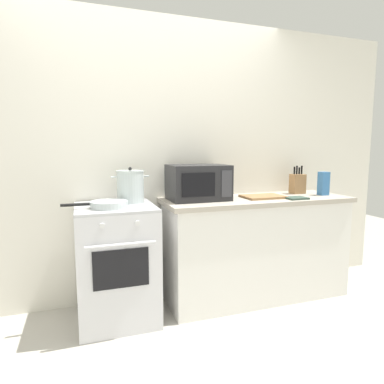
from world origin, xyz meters
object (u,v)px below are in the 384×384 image
frying_pan (108,204)px  pasta_box (323,183)px  stove (117,263)px  microwave (198,182)px  stock_pot (130,186)px  knife_block (298,183)px  oven_mitt (296,198)px  cutting_board (263,197)px

frying_pan → pasta_box: (1.99, 0.04, 0.08)m
stove → microwave: bearing=6.4°
stove → stock_pot: (0.14, 0.12, 0.59)m
stove → knife_block: 1.86m
oven_mitt → stock_pot: bearing=168.9°
knife_block → pasta_box: 0.24m
frying_pan → pasta_box: pasta_box is taller
frying_pan → pasta_box: 1.99m
frying_pan → cutting_board: 1.36m
microwave → stove: bearing=-173.6°
microwave → pasta_box: 1.23m
stock_pot → microwave: microwave is taller
microwave → pasta_box: microwave is taller
stock_pot → microwave: bearing=-3.7°
stove → frying_pan: 0.49m
stock_pot → knife_block: 1.63m
stock_pot → pasta_box: stock_pot is taller
pasta_box → frying_pan: bearing=-178.8°
frying_pan → knife_block: (1.83, 0.21, 0.07)m
microwave → knife_block: (1.06, 0.06, -0.05)m
microwave → oven_mitt: 0.87m
frying_pan → oven_mitt: bearing=-3.1°
stock_pot → microwave: size_ratio=0.61×
stove → frying_pan: frying_pan is taller
cutting_board → pasta_box: pasta_box is taller
pasta_box → knife_block: bearing=134.2°
knife_block → microwave: bearing=-176.6°
knife_block → oven_mitt: (-0.23, -0.30, -0.09)m
stove → oven_mitt: oven_mitt is taller
stock_pot → frying_pan: size_ratio=0.65×
oven_mitt → knife_block: bearing=52.6°
stock_pot → pasta_box: (1.79, -0.15, -0.02)m
stock_pot → oven_mitt: bearing=-11.1°
frying_pan → cutting_board: frying_pan is taller
cutting_board → pasta_box: bearing=-2.7°
pasta_box → oven_mitt: pasta_box is taller
cutting_board → oven_mitt: bearing=-34.0°
pasta_box → microwave: bearing=175.0°
stock_pot → cutting_board: (1.16, -0.12, -0.12)m
oven_mitt → pasta_box: bearing=18.2°
pasta_box → stove: bearing=179.1°
knife_block → pasta_box: size_ratio=1.24×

